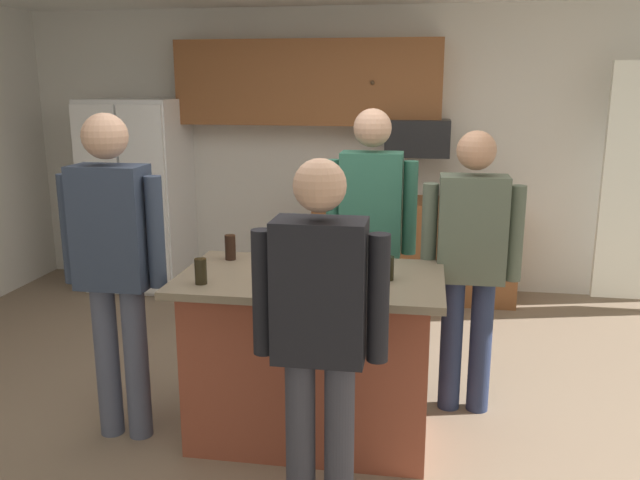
{
  "coord_description": "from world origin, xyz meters",
  "views": [
    {
      "loc": [
        0.69,
        -3.39,
        1.92
      ],
      "look_at": [
        0.1,
        0.19,
        1.05
      ],
      "focal_mm": 36.73,
      "sensor_mm": 36.0,
      "label": 1
    }
  ],
  "objects_px": {
    "refrigerator": "(139,195)",
    "microwave_over_range": "(418,138)",
    "person_guest_left": "(471,255)",
    "tumbler_amber": "(230,247)",
    "person_guest_by_door": "(114,256)",
    "glass_pilsner": "(201,271)",
    "person_guest_right": "(371,228)",
    "glass_short_whisky": "(387,268)",
    "person_elder_center": "(320,326)",
    "kitchen_island": "(311,356)",
    "serving_tray": "(333,270)"
  },
  "relations": [
    {
      "from": "microwave_over_range",
      "to": "person_guest_by_door",
      "type": "height_order",
      "value": "person_guest_by_door"
    },
    {
      "from": "microwave_over_range",
      "to": "person_guest_right",
      "type": "bearing_deg",
      "value": -97.45
    },
    {
      "from": "kitchen_island",
      "to": "glass_pilsner",
      "type": "distance_m",
      "value": 0.78
    },
    {
      "from": "microwave_over_range",
      "to": "kitchen_island",
      "type": "xyz_separation_m",
      "value": [
        -0.5,
        -2.61,
        -0.98
      ]
    },
    {
      "from": "kitchen_island",
      "to": "glass_short_whisky",
      "type": "relative_size",
      "value": 11.38
    },
    {
      "from": "glass_pilsner",
      "to": "serving_tray",
      "type": "distance_m",
      "value": 0.69
    },
    {
      "from": "kitchen_island",
      "to": "person_guest_by_door",
      "type": "distance_m",
      "value": 1.18
    },
    {
      "from": "glass_short_whisky",
      "to": "serving_tray",
      "type": "relative_size",
      "value": 0.28
    },
    {
      "from": "person_elder_center",
      "to": "glass_pilsner",
      "type": "height_order",
      "value": "person_elder_center"
    },
    {
      "from": "person_elder_center",
      "to": "tumbler_amber",
      "type": "distance_m",
      "value": 1.21
    },
    {
      "from": "person_guest_right",
      "to": "tumbler_amber",
      "type": "bearing_deg",
      "value": -37.94
    },
    {
      "from": "glass_short_whisky",
      "to": "microwave_over_range",
      "type": "bearing_deg",
      "value": 87.97
    },
    {
      "from": "person_elder_center",
      "to": "glass_short_whisky",
      "type": "distance_m",
      "value": 0.78
    },
    {
      "from": "refrigerator",
      "to": "person_guest_by_door",
      "type": "relative_size",
      "value": 1.0
    },
    {
      "from": "person_guest_right",
      "to": "tumbler_amber",
      "type": "relative_size",
      "value": 12.27
    },
    {
      "from": "person_guest_by_door",
      "to": "glass_pilsner",
      "type": "height_order",
      "value": "person_guest_by_door"
    },
    {
      "from": "glass_short_whisky",
      "to": "serving_tray",
      "type": "xyz_separation_m",
      "value": [
        -0.29,
        0.05,
        -0.04
      ]
    },
    {
      "from": "glass_short_whisky",
      "to": "serving_tray",
      "type": "distance_m",
      "value": 0.3
    },
    {
      "from": "person_guest_by_door",
      "to": "serving_tray",
      "type": "height_order",
      "value": "person_guest_by_door"
    },
    {
      "from": "microwave_over_range",
      "to": "person_guest_right",
      "type": "xyz_separation_m",
      "value": [
        -0.24,
        -1.87,
        -0.42
      ]
    },
    {
      "from": "person_guest_left",
      "to": "tumbler_amber",
      "type": "relative_size",
      "value": 11.54
    },
    {
      "from": "microwave_over_range",
      "to": "glass_pilsner",
      "type": "height_order",
      "value": "microwave_over_range"
    },
    {
      "from": "glass_pilsner",
      "to": "serving_tray",
      "type": "bearing_deg",
      "value": 23.76
    },
    {
      "from": "microwave_over_range",
      "to": "tumbler_amber",
      "type": "height_order",
      "value": "microwave_over_range"
    },
    {
      "from": "glass_short_whisky",
      "to": "tumbler_amber",
      "type": "bearing_deg",
      "value": 164.55
    },
    {
      "from": "microwave_over_range",
      "to": "serving_tray",
      "type": "height_order",
      "value": "microwave_over_range"
    },
    {
      "from": "refrigerator",
      "to": "microwave_over_range",
      "type": "distance_m",
      "value": 2.66
    },
    {
      "from": "microwave_over_range",
      "to": "person_elder_center",
      "type": "distance_m",
      "value": 3.42
    },
    {
      "from": "person_guest_by_door",
      "to": "person_guest_left",
      "type": "xyz_separation_m",
      "value": [
        1.88,
        0.61,
        -0.07
      ]
    },
    {
      "from": "glass_pilsner",
      "to": "person_elder_center",
      "type": "bearing_deg",
      "value": -36.61
    },
    {
      "from": "serving_tray",
      "to": "person_guest_by_door",
      "type": "bearing_deg",
      "value": -169.78
    },
    {
      "from": "person_elder_center",
      "to": "glass_short_whisky",
      "type": "bearing_deg",
      "value": -30.11
    },
    {
      "from": "person_guest_right",
      "to": "glass_short_whisky",
      "type": "height_order",
      "value": "person_guest_right"
    },
    {
      "from": "person_guest_left",
      "to": "serving_tray",
      "type": "relative_size",
      "value": 3.79
    },
    {
      "from": "tumbler_amber",
      "to": "person_guest_left",
      "type": "bearing_deg",
      "value": 8.58
    },
    {
      "from": "refrigerator",
      "to": "person_guest_left",
      "type": "distance_m",
      "value": 3.6
    },
    {
      "from": "person_guest_left",
      "to": "person_guest_by_door",
      "type": "bearing_deg",
      "value": -9.56
    },
    {
      "from": "refrigerator",
      "to": "kitchen_island",
      "type": "height_order",
      "value": "refrigerator"
    },
    {
      "from": "person_elder_center",
      "to": "glass_short_whisky",
      "type": "height_order",
      "value": "person_elder_center"
    },
    {
      "from": "tumbler_amber",
      "to": "serving_tray",
      "type": "height_order",
      "value": "tumbler_amber"
    },
    {
      "from": "refrigerator",
      "to": "person_elder_center",
      "type": "distance_m",
      "value": 3.97
    },
    {
      "from": "glass_short_whisky",
      "to": "glass_pilsner",
      "type": "bearing_deg",
      "value": -166.33
    },
    {
      "from": "refrigerator",
      "to": "microwave_over_range",
      "type": "xyz_separation_m",
      "value": [
        2.6,
        0.12,
        0.56
      ]
    },
    {
      "from": "refrigerator",
      "to": "person_elder_center",
      "type": "xyz_separation_m",
      "value": [
        2.28,
        -3.25,
        0.05
      ]
    },
    {
      "from": "person_guest_right",
      "to": "glass_short_whisky",
      "type": "bearing_deg",
      "value": 29.97
    },
    {
      "from": "tumbler_amber",
      "to": "microwave_over_range",
      "type": "bearing_deg",
      "value": 67.0
    },
    {
      "from": "kitchen_island",
      "to": "serving_tray",
      "type": "height_order",
      "value": "serving_tray"
    },
    {
      "from": "person_guest_left",
      "to": "tumbler_amber",
      "type": "bearing_deg",
      "value": -18.97
    },
    {
      "from": "person_guest_by_door",
      "to": "person_guest_left",
      "type": "relative_size",
      "value": 1.07
    },
    {
      "from": "microwave_over_range",
      "to": "person_guest_left",
      "type": "xyz_separation_m",
      "value": [
        0.36,
        -2.17,
        -0.49
      ]
    }
  ]
}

